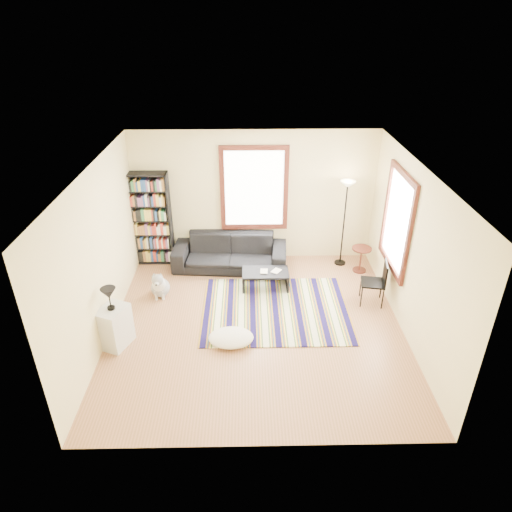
{
  "coord_description": "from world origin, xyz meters",
  "views": [
    {
      "loc": [
        -0.13,
        -6.4,
        4.88
      ],
      "look_at": [
        0.0,
        0.5,
        1.1
      ],
      "focal_mm": 32.0,
      "sensor_mm": 36.0,
      "label": 1
    }
  ],
  "objects_px": {
    "coffee_table": "(265,280)",
    "dog": "(160,283)",
    "sofa": "(230,252)",
    "bookshelf": "(149,219)",
    "side_table": "(361,259)",
    "floor_cushion": "(231,338)",
    "folding_chair": "(373,283)",
    "white_cabinet": "(115,327)",
    "floor_lamp": "(344,224)"
  },
  "relations": [
    {
      "from": "sofa",
      "to": "floor_cushion",
      "type": "bearing_deg",
      "value": -83.63
    },
    {
      "from": "sofa",
      "to": "folding_chair",
      "type": "distance_m",
      "value": 3.01
    },
    {
      "from": "coffee_table",
      "to": "folding_chair",
      "type": "bearing_deg",
      "value": -15.83
    },
    {
      "from": "bookshelf",
      "to": "side_table",
      "type": "distance_m",
      "value": 4.47
    },
    {
      "from": "bookshelf",
      "to": "folding_chair",
      "type": "bearing_deg",
      "value": -20.95
    },
    {
      "from": "bookshelf",
      "to": "white_cabinet",
      "type": "xyz_separation_m",
      "value": [
        -0.12,
        -2.78,
        -0.65
      ]
    },
    {
      "from": "coffee_table",
      "to": "floor_lamp",
      "type": "height_order",
      "value": "floor_lamp"
    },
    {
      "from": "floor_lamp",
      "to": "coffee_table",
      "type": "bearing_deg",
      "value": -150.47
    },
    {
      "from": "sofa",
      "to": "side_table",
      "type": "distance_m",
      "value": 2.73
    },
    {
      "from": "side_table",
      "to": "floor_lamp",
      "type": "bearing_deg",
      "value": 137.0
    },
    {
      "from": "floor_lamp",
      "to": "side_table",
      "type": "distance_m",
      "value": 0.82
    },
    {
      "from": "coffee_table",
      "to": "floor_cushion",
      "type": "relative_size",
      "value": 1.21
    },
    {
      "from": "bookshelf",
      "to": "coffee_table",
      "type": "height_order",
      "value": "bookshelf"
    },
    {
      "from": "dog",
      "to": "sofa",
      "type": "bearing_deg",
      "value": 38.68
    },
    {
      "from": "sofa",
      "to": "bookshelf",
      "type": "height_order",
      "value": "bookshelf"
    },
    {
      "from": "white_cabinet",
      "to": "folding_chair",
      "type": "bearing_deg",
      "value": 36.63
    },
    {
      "from": "bookshelf",
      "to": "dog",
      "type": "distance_m",
      "value": 1.56
    },
    {
      "from": "floor_cushion",
      "to": "dog",
      "type": "bearing_deg",
      "value": 133.92
    },
    {
      "from": "sofa",
      "to": "folding_chair",
      "type": "xyz_separation_m",
      "value": [
        2.67,
        -1.39,
        0.09
      ]
    },
    {
      "from": "floor_cushion",
      "to": "folding_chair",
      "type": "distance_m",
      "value": 2.83
    },
    {
      "from": "coffee_table",
      "to": "floor_cushion",
      "type": "height_order",
      "value": "coffee_table"
    },
    {
      "from": "bookshelf",
      "to": "white_cabinet",
      "type": "relative_size",
      "value": 2.86
    },
    {
      "from": "bookshelf",
      "to": "white_cabinet",
      "type": "height_order",
      "value": "bookshelf"
    },
    {
      "from": "floor_lamp",
      "to": "side_table",
      "type": "relative_size",
      "value": 3.44
    },
    {
      "from": "sofa",
      "to": "side_table",
      "type": "bearing_deg",
      "value": -0.41
    },
    {
      "from": "floor_cushion",
      "to": "bookshelf",
      "type": "bearing_deg",
      "value": 122.25
    },
    {
      "from": "coffee_table",
      "to": "dog",
      "type": "height_order",
      "value": "dog"
    },
    {
      "from": "side_table",
      "to": "sofa",
      "type": "bearing_deg",
      "value": 175.22
    },
    {
      "from": "coffee_table",
      "to": "dog",
      "type": "xyz_separation_m",
      "value": [
        -2.02,
        -0.23,
        0.1
      ]
    },
    {
      "from": "side_table",
      "to": "dog",
      "type": "relative_size",
      "value": 0.98
    },
    {
      "from": "floor_lamp",
      "to": "folding_chair",
      "type": "relative_size",
      "value": 2.16
    },
    {
      "from": "floor_lamp",
      "to": "white_cabinet",
      "type": "height_order",
      "value": "floor_lamp"
    },
    {
      "from": "floor_lamp",
      "to": "white_cabinet",
      "type": "relative_size",
      "value": 2.66
    },
    {
      "from": "coffee_table",
      "to": "white_cabinet",
      "type": "relative_size",
      "value": 1.29
    },
    {
      "from": "bookshelf",
      "to": "floor_cushion",
      "type": "xyz_separation_m",
      "value": [
        1.75,
        -2.78,
        -0.91
      ]
    },
    {
      "from": "sofa",
      "to": "floor_cushion",
      "type": "xyz_separation_m",
      "value": [
        0.09,
        -2.51,
        -0.25
      ]
    },
    {
      "from": "floor_cushion",
      "to": "floor_lamp",
      "type": "bearing_deg",
      "value": 48.81
    },
    {
      "from": "side_table",
      "to": "white_cabinet",
      "type": "relative_size",
      "value": 0.77
    },
    {
      "from": "folding_chair",
      "to": "sofa",
      "type": "bearing_deg",
      "value": 162.57
    },
    {
      "from": "bookshelf",
      "to": "dog",
      "type": "xyz_separation_m",
      "value": [
        0.36,
        -1.34,
        -0.72
      ]
    },
    {
      "from": "floor_lamp",
      "to": "folding_chair",
      "type": "bearing_deg",
      "value": -78.56
    },
    {
      "from": "floor_cushion",
      "to": "white_cabinet",
      "type": "height_order",
      "value": "white_cabinet"
    },
    {
      "from": "white_cabinet",
      "to": "dog",
      "type": "bearing_deg",
      "value": 94.02
    },
    {
      "from": "floor_lamp",
      "to": "dog",
      "type": "distance_m",
      "value": 3.9
    },
    {
      "from": "sofa",
      "to": "coffee_table",
      "type": "relative_size",
      "value": 2.61
    },
    {
      "from": "white_cabinet",
      "to": "dog",
      "type": "distance_m",
      "value": 1.52
    },
    {
      "from": "floor_cushion",
      "to": "floor_lamp",
      "type": "distance_m",
      "value": 3.56
    },
    {
      "from": "sofa",
      "to": "dog",
      "type": "height_order",
      "value": "sofa"
    },
    {
      "from": "sofa",
      "to": "dog",
      "type": "relative_size",
      "value": 4.24
    },
    {
      "from": "white_cabinet",
      "to": "dog",
      "type": "relative_size",
      "value": 1.26
    }
  ]
}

